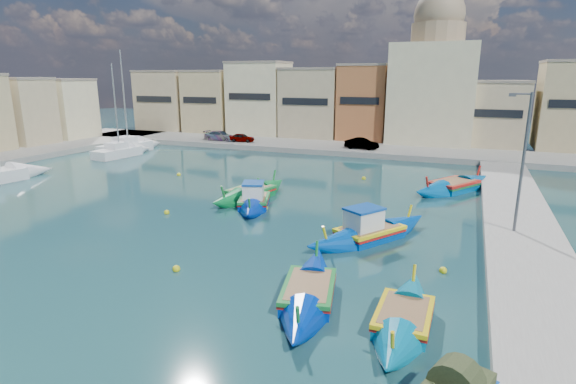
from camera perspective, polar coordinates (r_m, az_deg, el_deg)
The scene contains 17 objects.
ground at distance 26.70m, azimuth -12.95°, elevation -5.10°, with size 160.00×160.00×0.00m, color #163844.
east_quay at distance 22.43m, azimuth 29.05°, elevation -9.81°, with size 4.00×70.00×0.50m, color gray.
north_quay at distance 55.15m, azimuth 6.31°, elevation 5.57°, with size 80.00×8.00×0.60m, color gray.
north_townhouses at distance 60.49m, azimuth 14.59°, elevation 10.46°, with size 83.20×7.87×10.19m.
church_block at distance 60.66m, azimuth 18.08°, elevation 13.46°, with size 10.00×10.00×19.10m.
quay_street_lamp at distance 26.99m, azimuth 27.56°, elevation 3.35°, with size 1.18×0.16×8.00m.
parked_cars at distance 56.65m, azimuth -2.75°, elevation 6.81°, with size 22.90×1.86×1.27m.
luzzu_turquoise_cabin at distance 25.36m, azimuth 10.27°, elevation -5.17°, with size 6.60×8.75×2.93m.
luzzu_blue_cabin at distance 31.27m, azimuth -4.31°, elevation -1.22°, with size 4.44×7.96×2.76m.
luzzu_cyan_mid at distance 37.77m, azimuth 20.26°, elevation 0.60°, with size 6.92×9.33×2.83m.
luzzu_green at distance 33.45m, azimuth -4.76°, elevation -0.26°, with size 3.85×8.84×2.70m.
luzzu_blue_south at distance 18.63m, azimuth 2.63°, elevation -12.78°, with size 3.69×8.67×2.44m.
luzzu_cyan_south at distance 17.40m, azimuth 14.46°, elevation -15.43°, with size 1.93×7.30×2.27m.
yacht_north at distance 58.01m, azimuth -18.55°, elevation 5.54°, with size 2.87×9.50×12.62m.
yacht_midnorth at distance 54.89m, azimuth -19.61°, elevation 4.92°, with size 2.98×7.88×10.94m.
yacht_mid at distance 46.08m, azimuth -32.08°, elevation 1.86°, with size 4.18×9.50×11.60m.
mooring_buoys at distance 30.40m, azimuth -3.43°, elevation -2.17°, with size 24.06×22.47×0.36m.
Camera 1 is at (14.70, -20.48, 8.80)m, focal length 28.00 mm.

